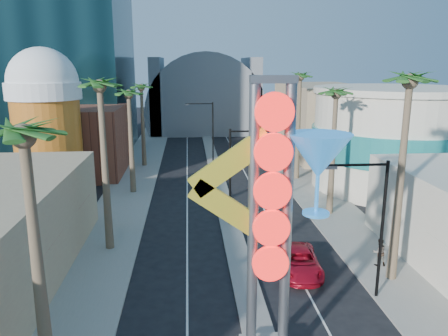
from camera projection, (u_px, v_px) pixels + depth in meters
sidewalk_west at (134, 180)px, 49.60m from camera, size 5.00×100.00×0.15m
sidewalk_east at (298, 176)px, 51.11m from camera, size 5.00×100.00×0.15m
median at (216, 172)px, 53.26m from camera, size 1.60×84.00×0.15m
brick_filler_west at (80, 142)px, 51.07m from camera, size 10.00×10.00×8.00m
filler_east at (322, 120)px, 63.07m from camera, size 10.00×20.00×10.00m
beer_mug at (46, 117)px, 42.34m from camera, size 7.00×7.00×14.50m
turquoise_building at (392, 139)px, 45.73m from camera, size 16.60×16.60×10.60m
canopy at (205, 109)px, 85.21m from camera, size 22.00×16.00×22.00m
neon_sign at (290, 207)px, 17.68m from camera, size 6.53×2.60×12.55m
streetlight_0 at (237, 168)px, 34.74m from camera, size 3.79×0.25×8.00m
streetlight_1 at (209, 126)px, 57.91m from camera, size 3.79×0.25×8.00m
streetlight_2 at (375, 218)px, 23.62m from camera, size 3.45×0.25×8.00m
palm_0 at (25, 152)px, 15.36m from camera, size 2.40×2.40×11.70m
palm_1 at (100, 97)px, 28.71m from camera, size 2.40×2.40×12.70m
palm_2 at (129, 100)px, 42.59m from camera, size 2.40×2.40×11.20m
palm_3 at (141, 92)px, 54.22m from camera, size 2.40×2.40×11.20m
palm_5 at (409, 95)px, 24.23m from camera, size 2.40×2.40×13.20m
palm_6 at (336, 101)px, 36.17m from camera, size 2.40×2.40×11.70m
palm_7 at (300, 83)px, 47.58m from camera, size 2.40×2.40×12.70m
red_pickup at (299, 261)px, 27.68m from camera, size 2.89×5.46×1.46m
pedestrian_b at (379, 252)px, 28.26m from camera, size 0.90×0.70×1.84m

